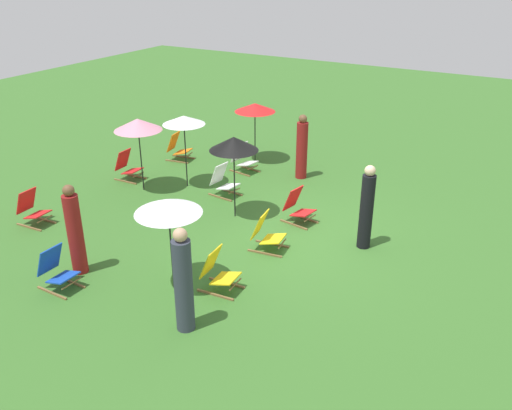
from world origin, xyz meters
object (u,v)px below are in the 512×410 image
Objects in this scene: person_1 at (367,209)px; person_2 at (75,232)px; person_3 at (302,148)px; deckchair_7 at (178,148)px; umbrella_0 at (234,144)px; person_0 at (183,282)px; deckchair_0 at (243,159)px; deckchair_6 at (266,233)px; umbrella_4 at (138,125)px; deckchair_8 at (128,167)px; umbrella_3 at (168,206)px; deckchair_1 at (57,270)px; deckchair_3 at (32,209)px; umbrella_2 at (184,120)px; umbrella_1 at (255,108)px; deckchair_5 at (298,207)px; deckchair_2 at (223,182)px; deckchair_4 at (218,272)px.

person_2 is at bearing 28.14° from person_1.
person_1 is 4.05m from person_3.
umbrella_0 is (-2.45, -3.53, 1.43)m from deckchair_7.
deckchair_0 is at bearing 138.95° from person_0.
deckchair_0 and deckchair_6 have the same top height.
umbrella_4 is 1.05× the size of person_2.
deckchair_8 is 4.81m from person_2.
deckchair_8 is at bearing 50.16° from umbrella_3.
umbrella_4 is at bearing -12.02° from person_1.
deckchair_1 is 6.16m from person_1.
umbrella_2 is (3.56, -1.71, 1.44)m from deckchair_3.
deckchair_1 is 7.81m from umbrella_1.
deckchair_6 is 4.69m from umbrella_4.
umbrella_2 is 1.05× the size of person_1.
deckchair_8 is 6.93m from person_1.
umbrella_3 is (-6.63, -2.08, 0.04)m from umbrella_1.
deckchair_0 is at bearing -32.73° from umbrella_4.
umbrella_0 reaches higher than person_0.
deckchair_6 is at bearing 117.93° from person_0.
deckchair_1 is at bearing 160.67° from deckchair_5.
deckchair_0 is 5.15m from person_1.
umbrella_4 is (0.15, 2.92, -0.03)m from umbrella_0.
person_3 is (0.39, -1.63, 0.48)m from deckchair_0.
umbrella_0 reaches higher than deckchair_6.
umbrella_2 is at bearing 96.14° from deckchair_2.
umbrella_4 reaches higher than deckchair_8.
deckchair_2 is 2.88m from deckchair_8.
umbrella_3 reaches higher than deckchair_3.
deckchair_7 is 2.76m from umbrella_4.
deckchair_1 is at bearing -150.33° from person_0.
deckchair_3 and deckchair_7 have the same top height.
person_1 is at bearing -87.95° from umbrella_0.
person_2 is at bearing -114.04° from deckchair_3.
deckchair_5 is 1.00× the size of deckchair_7.
person_0 reaches higher than deckchair_2.
deckchair_3 and deckchair_8 have the same top height.
person_3 is (2.52, 1.12, 0.48)m from deckchair_5.
person_1 reaches higher than deckchair_4.
deckchair_5 is 4.36m from umbrella_1.
deckchair_7 is (1.97, 4.93, 0.00)m from deckchair_5.
deckchair_2 and deckchair_6 have the same top height.
deckchair_7 is (5.09, -0.27, 0.00)m from deckchair_3.
umbrella_2 is (3.70, 3.44, 1.44)m from deckchair_4.
deckchair_0 is 1.00× the size of deckchair_6.
umbrella_0 is at bearing 1.53° from person_3.
deckchair_1 and deckchair_8 have the same top height.
deckchair_3 is at bearing -28.92° from person_3.
deckchair_2 is 3.01m from deckchair_6.
deckchair_7 is at bearing 110.65° from person_2.
person_0 is (-7.50, -3.00, -0.74)m from umbrella_1.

